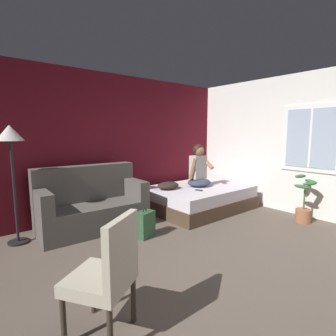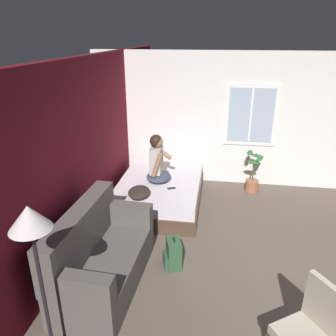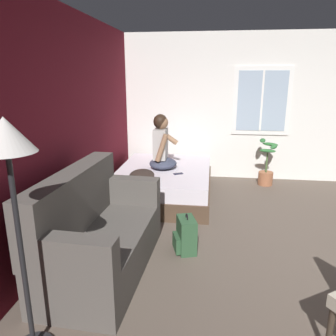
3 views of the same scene
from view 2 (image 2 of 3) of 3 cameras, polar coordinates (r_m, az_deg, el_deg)
The scene contains 12 objects.
ground_plane at distance 4.79m, azimuth 20.30°, elevation -17.91°, with size 40.00×40.00×0.00m, color brown.
wall_back_accent at distance 4.43m, azimuth -18.64°, elevation -0.59°, with size 11.02×0.16×2.70m, color maroon.
wall_side_with_window at distance 6.96m, azimuth 17.33°, elevation 7.74°, with size 0.19×7.31×2.70m.
bed at distance 6.14m, azimuth -1.43°, elevation -4.27°, with size 2.05×1.51×0.48m.
couch at distance 4.34m, azimuth -11.79°, elevation -14.94°, with size 1.74×0.90×1.04m.
side_chair at distance 3.52m, azimuth 23.86°, elevation -24.36°, with size 0.64×0.64×0.98m.
person_seated at distance 5.91m, azimuth -1.85°, elevation 0.97°, with size 0.52×0.45×0.88m.
backpack at distance 4.64m, azimuth 0.88°, elevation -14.71°, with size 0.34×0.30×0.46m.
throw_pillow at distance 5.47m, azimuth -5.07°, elevation -4.22°, with size 0.48×0.36×0.14m, color #2D231E.
cell_phone at distance 5.73m, azimuth 0.60°, elevation -3.54°, with size 0.07×0.14×0.01m, color black.
floor_lamp at distance 3.02m, azimuth -22.58°, elevation -10.61°, with size 0.36×0.36×1.70m.
potted_plant at distance 6.82m, azimuth 14.52°, elevation -1.61°, with size 0.39×0.37×0.85m.
Camera 2 is at (-3.60, 1.04, 2.99)m, focal length 35.00 mm.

